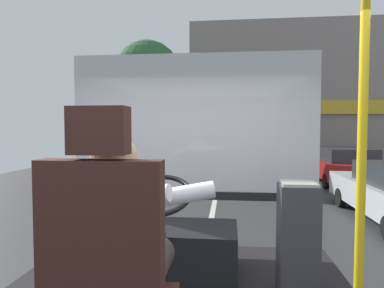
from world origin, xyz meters
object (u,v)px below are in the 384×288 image
at_px(handrail_pole, 361,170).
at_px(parked_car_red, 343,165).
at_px(steering_console, 169,248).
at_px(fare_box, 298,238).
at_px(bus_driver, 121,242).

xyz_separation_m(handrail_pole, parked_car_red, (3.28, 10.42, -1.11)).
distance_m(steering_console, fare_box, 1.01).
relative_size(bus_driver, handrail_pole, 0.42).
height_order(bus_driver, parked_car_red, bus_driver).
distance_m(bus_driver, steering_console, 1.29).
xyz_separation_m(steering_console, handrail_pole, (1.12, -0.95, 0.78)).
bearing_deg(parked_car_red, fare_box, -109.52).
bearing_deg(handrail_pole, bus_driver, -167.07).
height_order(steering_console, handrail_pole, handrail_pole).
height_order(steering_console, parked_car_red, steering_console).
bearing_deg(bus_driver, parked_car_red, 67.59).
xyz_separation_m(steering_console, fare_box, (0.98, -0.19, 0.18)).
bearing_deg(fare_box, bus_driver, -133.98).
height_order(steering_console, fare_box, steering_console).
relative_size(fare_box, parked_car_red, 0.21).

